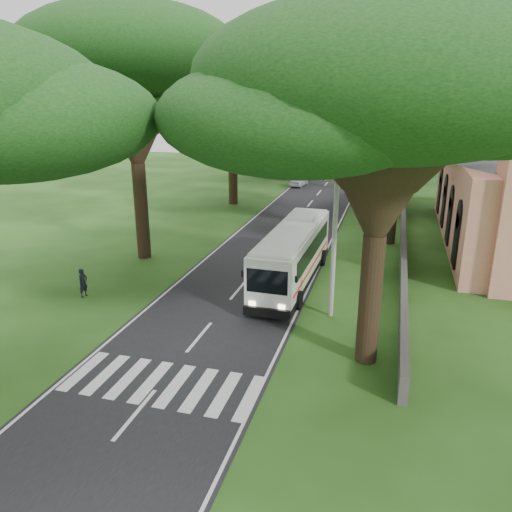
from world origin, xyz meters
TOP-DOWN VIEW (x-y plane):
  - ground at (0.00, 0.00)m, footprint 140.00×140.00m
  - road at (0.00, 25.00)m, footprint 8.00×120.00m
  - crosswalk at (0.00, -2.00)m, footprint 8.00×3.00m
  - property_wall at (9.00, 24.00)m, footprint 0.35×50.00m
  - pole_near at (5.50, 6.00)m, footprint 1.60×0.24m
  - pole_mid at (5.50, 26.00)m, footprint 1.60×0.24m
  - pole_far at (5.50, 46.00)m, footprint 1.60×0.24m
  - tree_l_mida at (-8.00, 12.00)m, footprint 13.44×13.44m
  - tree_l_midb at (-7.50, 30.00)m, footprint 15.12×15.12m
  - tree_l_far at (-8.50, 48.00)m, footprint 13.57×13.57m
  - tree_r_near at (7.50, 2.00)m, footprint 13.94×13.94m
  - tree_r_mida at (8.00, 20.00)m, footprint 12.65×12.65m
  - tree_r_midb at (7.50, 38.00)m, footprint 15.03×15.03m
  - tree_r_far at (8.50, 56.00)m, footprint 15.82×15.82m
  - coach_bus at (2.70, 10.09)m, footprint 2.85×11.28m
  - distant_car_a at (-3.00, 41.46)m, footprint 1.99×3.82m
  - distant_car_b at (-1.15, 50.94)m, footprint 2.50×4.64m
  - distant_car_c at (0.80, 65.01)m, footprint 2.77×4.59m
  - pedestrian at (-7.91, 4.80)m, footprint 0.48×0.65m

SIDE VIEW (x-z plane):
  - ground at x=0.00m, z-range 0.00..0.00m
  - crosswalk at x=0.00m, z-range -0.01..0.01m
  - road at x=0.00m, z-range -0.01..0.03m
  - property_wall at x=9.00m, z-range 0.00..1.20m
  - distant_car_a at x=-3.00m, z-range 0.03..1.27m
  - distant_car_c at x=0.80m, z-range 0.03..1.27m
  - distant_car_b at x=-1.15m, z-range 0.03..1.48m
  - pedestrian at x=-7.91m, z-range 0.00..1.62m
  - coach_bus at x=2.70m, z-range 0.13..3.44m
  - pole_near at x=5.50m, z-range 0.18..8.18m
  - pole_mid at x=5.50m, z-range 0.18..8.18m
  - pole_far at x=5.50m, z-range 0.18..8.18m
  - tree_l_far at x=-8.50m, z-range 3.98..17.96m
  - tree_r_near at x=7.50m, z-range 3.95..18.02m
  - tree_r_far at x=8.50m, z-range 3.94..18.68m
  - tree_l_midb at x=-7.50m, z-range 4.45..19.99m
  - tree_r_mida at x=8.00m, z-range 5.00..20.86m
  - tree_l_mida at x=-8.00m, z-range 4.94..20.92m
  - tree_r_midb at x=7.50m, z-range 4.97..21.55m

